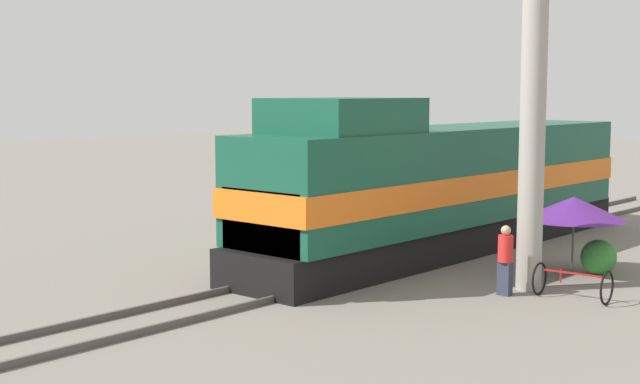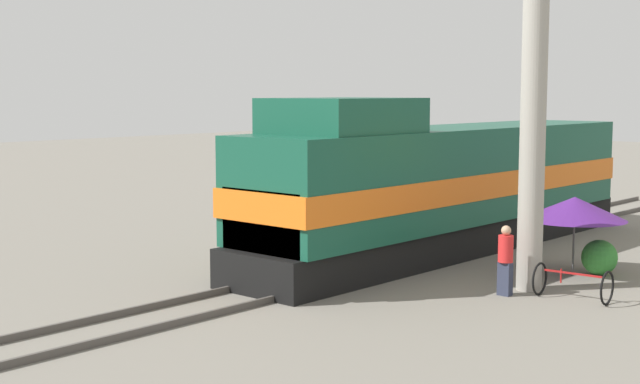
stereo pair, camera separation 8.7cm
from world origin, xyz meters
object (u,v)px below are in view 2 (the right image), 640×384
object	(u,v)px
vendor_umbrella	(575,208)
person_bystander	(505,258)
locomotive	(441,186)
utility_pole	(534,78)
bicycle	(572,283)

from	to	relation	value
vendor_umbrella	person_bystander	size ratio (longest dim) A/B	1.61
locomotive	vendor_umbrella	xyz separation A→B (m)	(4.21, -0.33, -0.23)
vendor_umbrella	person_bystander	world-z (taller)	vendor_umbrella
locomotive	utility_pole	xyz separation A→B (m)	(4.26, -2.65, 2.97)
vendor_umbrella	bicycle	xyz separation A→B (m)	(1.26, -2.61, -1.29)
utility_pole	bicycle	distance (m)	4.66
locomotive	person_bystander	distance (m)	5.54
vendor_umbrella	utility_pole	bearing A→B (deg)	-88.92
locomotive	bicycle	distance (m)	6.40
utility_pole	bicycle	bearing A→B (deg)	-13.04
utility_pole	vendor_umbrella	bearing A→B (deg)	91.08
locomotive	utility_pole	distance (m)	5.83
utility_pole	locomotive	bearing A→B (deg)	148.06
utility_pole	bicycle	xyz separation A→B (m)	(1.22, -0.28, -4.49)
utility_pole	vendor_umbrella	size ratio (longest dim) A/B	3.78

